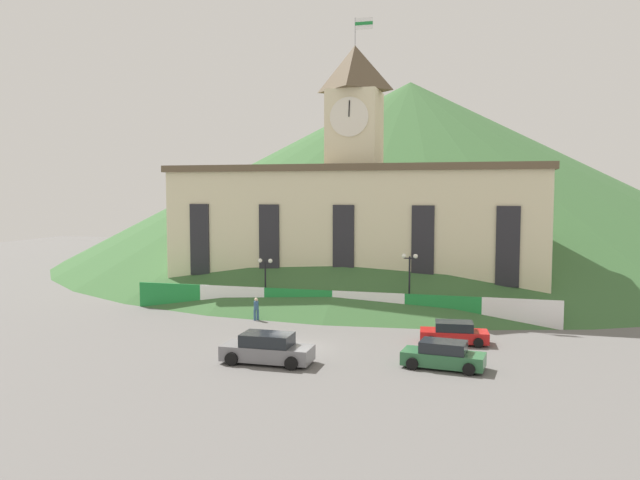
{
  "coord_description": "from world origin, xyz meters",
  "views": [
    {
      "loc": [
        12.04,
        -37.39,
        10.04
      ],
      "look_at": [
        0.0,
        6.34,
        6.44
      ],
      "focal_mm": 35.0,
      "sensor_mm": 36.0,
      "label": 1
    }
  ],
  "objects": [
    {
      "name": "ground_plane",
      "position": [
        0.0,
        0.0,
        0.0
      ],
      "size": [
        160.0,
        160.0,
        0.0
      ],
      "primitive_type": "plane",
      "color": "#605E5B"
    },
    {
      "name": "civic_building",
      "position": [
        0.0,
        18.09,
        6.91
      ],
      "size": [
        33.96,
        9.04,
        25.36
      ],
      "color": "beige",
      "rests_on": "ground"
    },
    {
      "name": "banner_fence",
      "position": [
        0.0,
        10.04,
        1.06
      ],
      "size": [
        34.45,
        0.12,
        2.13
      ],
      "color": "#1E8438",
      "rests_on": "ground"
    },
    {
      "name": "hillside_backdrop",
      "position": [
        0.0,
        57.31,
        13.09
      ],
      "size": [
        100.92,
        100.92,
        26.19
      ],
      "primitive_type": "cone",
      "color": "#386033",
      "rests_on": "ground"
    },
    {
      "name": "street_lamp_far_left",
      "position": [
        -5.98,
        10.91,
        3.26
      ],
      "size": [
        1.26,
        0.36,
        4.42
      ],
      "color": "black",
      "rests_on": "ground"
    },
    {
      "name": "street_lamp_left",
      "position": [
        5.98,
        10.91,
        3.73
      ],
      "size": [
        1.26,
        0.36,
        5.14
      ],
      "color": "black",
      "rests_on": "ground"
    },
    {
      "name": "car_green_wagon",
      "position": [
        9.58,
        -2.13,
        0.72
      ],
      "size": [
        4.76,
        2.5,
        1.55
      ],
      "rotation": [
        0.0,
        0.0,
        3.04
      ],
      "color": "#2D663D",
      "rests_on": "ground"
    },
    {
      "name": "car_red_sedan",
      "position": [
        9.83,
        3.89,
        0.67
      ],
      "size": [
        4.56,
        2.49,
        1.45
      ],
      "rotation": [
        0.0,
        0.0,
        3.25
      ],
      "color": "red",
      "rests_on": "ground"
    },
    {
      "name": "car_gray_pickup",
      "position": [
        -0.41,
        -3.78,
        0.81
      ],
      "size": [
        5.32,
        2.4,
        1.75
      ],
      "rotation": [
        0.0,
        0.0,
        0.01
      ],
      "color": "slate",
      "rests_on": "ground"
    },
    {
      "name": "pedestrian",
      "position": [
        -5.39,
        7.28,
        0.96
      ],
      "size": [
        0.53,
        0.53,
        1.76
      ],
      "rotation": [
        0.0,
        0.0,
        2.21
      ],
      "color": "#33567A",
      "rests_on": "ground"
    }
  ]
}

